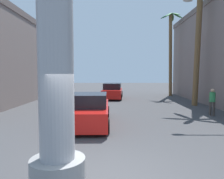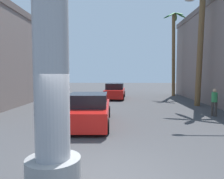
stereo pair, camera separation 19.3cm
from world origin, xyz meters
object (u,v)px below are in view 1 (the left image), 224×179
Objects in this scene: palm_tree_far_right at (171,48)px; pedestrian_mid_right at (212,100)px; car_far at (112,91)px; palm_tree_mid_right at (198,34)px; street_lamp at (221,43)px; car_lead at (88,110)px.

palm_tree_far_right is 5.69× the size of pedestrian_mid_right.
car_far is 9.55m from palm_tree_mid_right.
street_lamp is 4.68m from palm_tree_mid_right.
car_far is 2.90× the size of pedestrian_mid_right.
street_lamp is 4.26× the size of pedestrian_mid_right.
car_far is (-6.29, 9.31, -3.50)m from street_lamp.
street_lamp is 0.75× the size of palm_tree_far_right.
pedestrian_mid_right is (5.99, -9.10, 0.21)m from car_far.
street_lamp is 0.73× the size of palm_tree_mid_right.
pedestrian_mid_right is (-0.30, 0.22, -3.29)m from street_lamp.
palm_tree_far_right is (-0.13, 7.49, -0.21)m from palm_tree_mid_right.
pedestrian_mid_right is at bearing -98.68° from palm_tree_mid_right.
palm_tree_mid_right is 7.49m from palm_tree_far_right.
palm_tree_far_right reaches higher than pedestrian_mid_right.
palm_tree_mid_right is 5.86× the size of pedestrian_mid_right.
car_lead and car_far have the same top height.
car_lead is 0.55× the size of palm_tree_far_right.
palm_tree_far_right is at bearing 22.05° from car_far.
car_far is at bearing 84.29° from car_lead.
street_lamp is 3.31m from pedestrian_mid_right.
street_lamp is 11.77m from car_far.
car_lead is 11.29m from palm_tree_mid_right.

